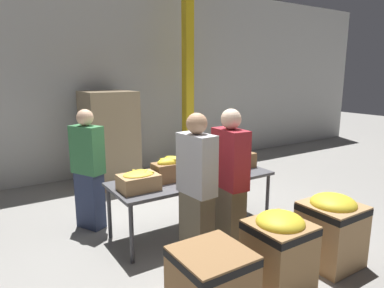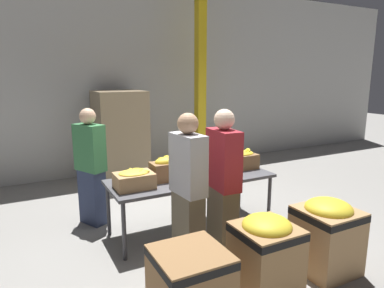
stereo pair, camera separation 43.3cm
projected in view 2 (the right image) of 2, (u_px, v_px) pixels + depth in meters
name	position (u px, v px, depth m)	size (l,w,h in m)	color
ground_plane	(191.00, 229.00, 4.73)	(30.00, 30.00, 0.00)	gray
wall_back	(120.00, 79.00, 7.16)	(16.00, 0.08, 4.00)	#B7B7B2
sorting_table	(191.00, 181.00, 4.59)	(2.21, 0.85, 0.74)	#4C4C51
banana_box_0	(134.00, 179.00, 4.12)	(0.46, 0.34, 0.24)	tan
banana_box_1	(169.00, 168.00, 4.45)	(0.48, 0.27, 0.32)	olive
banana_box_2	(209.00, 164.00, 4.64)	(0.42, 0.30, 0.31)	#A37A4C
banana_box_3	(241.00, 159.00, 4.99)	(0.43, 0.33, 0.29)	olive
volunteer_0	(188.00, 190.00, 3.76)	(0.27, 0.48, 1.70)	#6B604C
volunteer_1	(223.00, 185.00, 3.91)	(0.26, 0.48, 1.72)	#6B604C
volunteer_2	(91.00, 168.00, 4.76)	(0.40, 0.49, 1.65)	#2D3856
donation_bin_0	(190.00, 283.00, 2.94)	(0.61, 0.61, 0.63)	olive
donation_bin_1	(265.00, 252.00, 3.28)	(0.56, 0.56, 0.79)	#A37A4C
donation_bin_2	(326.00, 233.00, 3.65)	(0.58, 0.58, 0.81)	tan
support_pillar	(200.00, 78.00, 7.24)	(0.19, 0.19, 4.00)	gold
pallet_stack_0	(120.00, 137.00, 6.66)	(0.99, 0.99, 1.78)	olive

